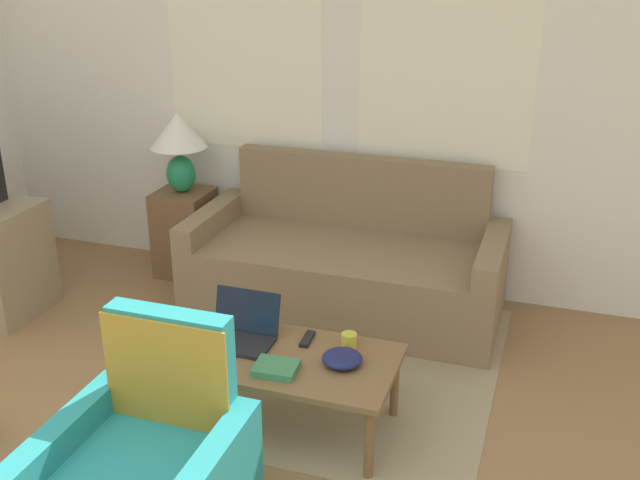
% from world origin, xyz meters
% --- Properties ---
extents(wall_back, '(6.40, 0.06, 2.60)m').
position_xyz_m(wall_back, '(-0.00, 3.47, 1.31)').
color(wall_back, white).
rests_on(wall_back, ground_plane).
extents(rug, '(1.89, 1.92, 0.01)m').
position_xyz_m(rug, '(0.20, 2.32, 0.00)').
color(rug, '#9E8966').
rests_on(rug, ground_plane).
extents(couch, '(1.97, 0.87, 0.94)m').
position_xyz_m(couch, '(0.10, 3.02, 0.29)').
color(couch, '#846B4C').
rests_on(couch, ground_plane).
extents(side_table, '(0.37, 0.37, 0.62)m').
position_xyz_m(side_table, '(-1.15, 3.19, 0.31)').
color(side_table, brown).
rests_on(side_table, ground_plane).
extents(table_lamp, '(0.39, 0.39, 0.55)m').
position_xyz_m(table_lamp, '(-1.15, 3.19, 0.98)').
color(table_lamp, '#1E8451').
rests_on(table_lamp, side_table).
extents(coffee_table, '(1.05, 0.60, 0.39)m').
position_xyz_m(coffee_table, '(0.20, 1.69, 0.35)').
color(coffee_table, brown).
rests_on(coffee_table, ground_plane).
extents(laptop, '(0.34, 0.28, 0.23)m').
position_xyz_m(laptop, '(-0.08, 1.77, 0.45)').
color(laptop, black).
rests_on(laptop, coffee_table).
extents(cup_navy, '(0.08, 0.08, 0.08)m').
position_xyz_m(cup_navy, '(0.45, 1.87, 0.43)').
color(cup_navy, gold).
rests_on(cup_navy, coffee_table).
extents(snack_bowl, '(0.19, 0.19, 0.06)m').
position_xyz_m(snack_bowl, '(0.47, 1.71, 0.43)').
color(snack_bowl, '#191E4C').
rests_on(snack_bowl, coffee_table).
extents(book_red, '(0.21, 0.18, 0.04)m').
position_xyz_m(book_red, '(0.19, 1.55, 0.41)').
color(book_red, '#3D7A4C').
rests_on(book_red, coffee_table).
extents(tv_remote, '(0.05, 0.15, 0.02)m').
position_xyz_m(tv_remote, '(0.24, 1.87, 0.40)').
color(tv_remote, black).
rests_on(tv_remote, coffee_table).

